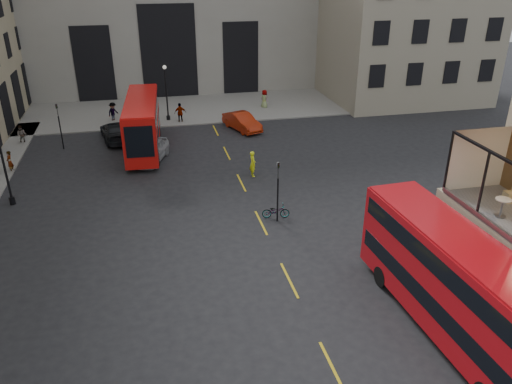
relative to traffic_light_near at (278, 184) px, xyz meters
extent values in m
plane|color=black|center=(1.00, -12.00, -2.42)|extent=(140.00, 140.00, 0.00)
cube|color=black|center=(5.98, -12.00, -0.42)|extent=(0.08, 9.20, 3.00)
cube|color=beige|center=(7.50, -7.00, 3.62)|extent=(3.00, 0.04, 2.90)
cube|color=gray|center=(-4.00, 36.00, 6.58)|extent=(34.00, 10.00, 18.00)
cube|color=black|center=(-4.00, 30.96, 2.58)|extent=(6.00, 0.12, 10.00)
cube|color=black|center=(-12.00, 30.96, 1.58)|extent=(4.00, 0.12, 8.00)
cube|color=black|center=(4.00, 30.96, 1.58)|extent=(4.00, 0.12, 8.00)
cube|color=gray|center=(21.00, 28.00, 7.58)|extent=(16.00, 18.00, 20.00)
cube|color=slate|center=(-5.00, 26.00, -2.36)|extent=(40.00, 12.00, 0.12)
cylinder|color=black|center=(0.00, 0.00, -1.02)|extent=(0.10, 0.10, 2.80)
imported|color=black|center=(0.00, 0.00, 0.88)|extent=(0.16, 0.20, 1.00)
cylinder|color=black|center=(-14.00, 16.00, -1.02)|extent=(0.10, 0.10, 2.80)
imported|color=black|center=(-14.00, 16.00, 0.88)|extent=(0.16, 0.20, 1.00)
cylinder|color=black|center=(-16.00, 6.00, 0.08)|extent=(0.14, 0.14, 5.00)
cylinder|color=black|center=(-16.00, 6.00, -2.17)|extent=(0.36, 0.36, 0.50)
cylinder|color=black|center=(-5.00, 22.00, 0.08)|extent=(0.14, 0.14, 5.00)
cylinder|color=black|center=(-5.00, 22.00, -2.17)|extent=(0.36, 0.36, 0.50)
sphere|color=silver|center=(-5.00, 22.00, 2.73)|extent=(0.36, 0.36, 0.36)
cube|color=#AD0C13|center=(4.50, -10.90, -0.04)|extent=(3.08, 11.25, 3.95)
cube|color=black|center=(4.50, -10.90, -0.60)|extent=(3.09, 10.65, 0.81)
cube|color=black|center=(4.50, -10.90, 1.17)|extent=(3.09, 10.65, 0.81)
cube|color=#AD0C13|center=(4.50, -10.90, 1.96)|extent=(2.97, 11.03, 0.12)
cylinder|color=black|center=(3.18, -7.39, -1.92)|extent=(0.33, 1.03, 1.01)
cylinder|color=black|center=(5.47, -7.28, -1.92)|extent=(0.33, 1.03, 1.01)
cube|color=red|center=(-7.42, 14.38, -0.16)|extent=(3.06, 10.74, 3.76)
cube|color=black|center=(-7.42, 14.38, -0.69)|extent=(3.06, 10.17, 0.77)
cube|color=black|center=(-7.42, 14.38, 1.00)|extent=(3.06, 10.17, 0.77)
cube|color=red|center=(-7.42, 14.38, 1.75)|extent=(2.95, 10.53, 0.12)
cylinder|color=black|center=(-8.29, 17.84, -1.94)|extent=(0.33, 0.98, 0.97)
cylinder|color=black|center=(-6.12, 17.71, -1.94)|extent=(0.33, 0.98, 0.97)
cylinder|color=black|center=(-8.73, 10.74, -1.94)|extent=(0.33, 0.98, 0.97)
cylinder|color=black|center=(-6.56, 10.61, -1.94)|extent=(0.33, 0.98, 0.97)
imported|color=#96999D|center=(-7.02, 11.66, -1.61)|extent=(3.44, 5.18, 1.64)
imported|color=#9A2009|center=(1.42, 17.69, -1.65)|extent=(3.14, 4.98, 1.55)
imported|color=black|center=(-9.79, 17.30, -1.64)|extent=(3.05, 5.67, 1.56)
imported|color=gray|center=(0.03, 0.46, -1.99)|extent=(1.74, 0.86, 0.87)
imported|color=#F1FF1A|center=(0.05, 7.04, -1.48)|extent=(0.49, 0.71, 1.89)
imported|color=gray|center=(-17.48, 18.02, -1.61)|extent=(0.87, 0.72, 1.63)
imported|color=gray|center=(-10.14, 22.98, -1.49)|extent=(1.32, 1.36, 1.86)
imported|color=gray|center=(-3.89, 21.10, -1.46)|extent=(1.14, 0.49, 1.92)
imported|color=gray|center=(5.15, 24.30, -1.46)|extent=(1.01, 1.13, 1.93)
imported|color=gray|center=(-17.17, 11.71, -1.61)|extent=(0.48, 0.65, 1.63)
cylinder|color=beige|center=(6.91, -9.79, 2.95)|extent=(0.64, 0.64, 0.04)
cylinder|color=slate|center=(6.91, -9.79, 2.57)|extent=(0.09, 0.09, 0.74)
cylinder|color=slate|center=(6.91, -9.79, 2.19)|extent=(0.47, 0.47, 0.03)
cube|color=tan|center=(8.16, -8.68, 2.41)|extent=(0.47, 0.47, 0.47)
camera|label=1|loc=(-7.12, -25.45, 11.96)|focal=35.00mm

